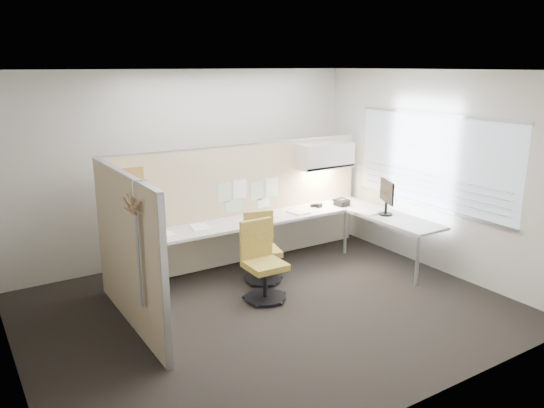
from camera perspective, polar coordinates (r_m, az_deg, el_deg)
floor at (r=6.52m, az=-0.41°, el=-11.28°), size 5.50×4.50×0.01m
ceiling at (r=5.86m, az=-0.46°, el=14.23°), size 5.50×4.50×0.01m
wall_back at (r=7.99m, az=-9.05°, el=4.06°), size 5.50×0.02×2.80m
wall_front at (r=4.38m, az=15.47°, el=-5.25°), size 5.50×0.02×2.80m
wall_left at (r=5.19m, az=-27.16°, el=-3.24°), size 0.02×4.50×2.80m
wall_right at (r=7.82m, az=16.94°, el=3.36°), size 0.02×4.50×2.80m
window_pane at (r=7.77m, az=16.90°, el=4.43°), size 0.01×2.80×1.30m
partition_back at (r=7.78m, az=-3.25°, el=-0.05°), size 4.10×0.06×1.75m
partition_left at (r=6.03m, az=-15.23°, el=-4.97°), size 0.06×2.20×1.75m
desk at (r=7.65m, az=1.01°, el=-2.40°), size 4.00×2.07×0.73m
overhead_bin at (r=8.21m, az=5.69°, el=5.22°), size 0.90×0.36×0.38m
task_light_strip at (r=8.24m, az=5.66°, el=3.78°), size 0.60×0.06×0.02m
pinned_papers at (r=7.75m, az=-2.63°, el=1.11°), size 1.01×0.00×0.47m
poster at (r=7.00m, az=-14.68°, el=2.41°), size 0.28×0.00×0.35m
chair_left at (r=6.64m, az=-1.07°, el=-6.43°), size 0.52×0.52×0.98m
chair_right at (r=7.20m, az=-1.14°, el=-4.95°), size 0.53×0.54×0.92m
monitor at (r=7.86m, az=12.23°, el=0.93°), size 0.22×0.46×0.51m
phone at (r=8.32m, az=7.49°, el=0.17°), size 0.24×0.22×0.12m
stapler at (r=8.20m, az=4.64°, el=-0.15°), size 0.14×0.06×0.05m
tape_dispenser at (r=8.19m, az=5.09°, el=-0.16°), size 0.11×0.09×0.06m
coat_hook at (r=5.34m, az=-14.65°, el=-1.30°), size 0.18×0.42×1.29m
paper_stack_0 at (r=6.94m, az=-11.63°, el=-3.27°), size 0.28×0.34×0.03m
paper_stack_1 at (r=7.18m, az=-7.74°, el=-2.52°), size 0.28×0.34×0.02m
paper_stack_2 at (r=7.70m, az=-0.74°, el=-1.23°), size 0.25×0.31×0.02m
paper_stack_3 at (r=7.86m, az=2.87°, el=-0.88°), size 0.26×0.32×0.03m
paper_stack_4 at (r=7.96m, az=10.04°, el=-0.91°), size 0.27×0.33×0.02m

